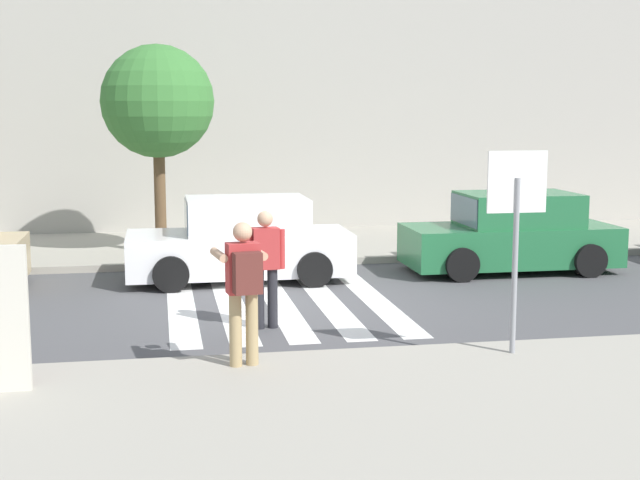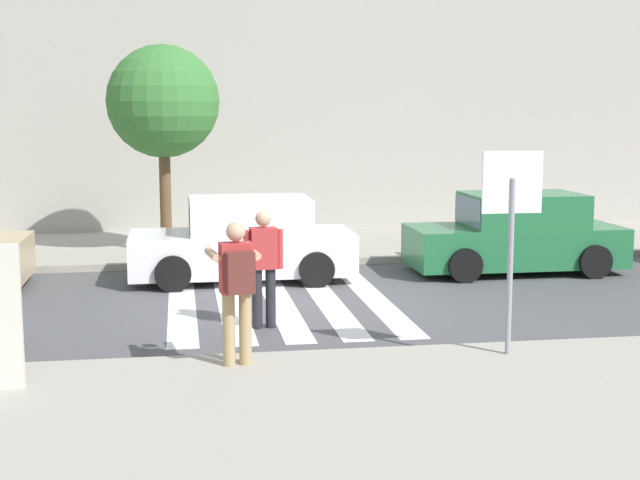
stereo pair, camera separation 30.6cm
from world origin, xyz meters
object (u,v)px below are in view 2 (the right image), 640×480
at_px(stop_sign, 512,207).
at_px(photographer_with_backpack, 237,281).
at_px(parked_car_white, 244,242).
at_px(street_tree_center, 163,102).
at_px(parked_car_green, 516,235).
at_px(pedestrian_crossing, 264,262).

bearing_deg(stop_sign, photographer_with_backpack, 179.75).
height_order(stop_sign, parked_car_white, stop_sign).
height_order(parked_car_white, street_tree_center, street_tree_center).
xyz_separation_m(photographer_with_backpack, street_tree_center, (-0.93, 8.62, 2.13)).
height_order(parked_car_white, parked_car_green, same).
bearing_deg(photographer_with_backpack, street_tree_center, 96.18).
bearing_deg(street_tree_center, photographer_with_backpack, -83.82).
bearing_deg(pedestrian_crossing, photographer_with_backpack, -102.91).
bearing_deg(street_tree_center, stop_sign, -63.55).
xyz_separation_m(parked_car_white, parked_car_green, (5.31, -0.00, 0.00)).
bearing_deg(parked_car_white, stop_sign, -64.87).
bearing_deg(street_tree_center, parked_car_white, -60.58).
relative_size(stop_sign, photographer_with_backpack, 1.47).
bearing_deg(parked_car_green, parked_car_white, 180.00).
bearing_deg(parked_car_green, street_tree_center, 159.08).
relative_size(pedestrian_crossing, street_tree_center, 0.40).
relative_size(pedestrian_crossing, parked_car_white, 0.42).
relative_size(pedestrian_crossing, parked_car_green, 0.42).
xyz_separation_m(photographer_with_backpack, parked_car_green, (5.83, 6.04, -0.44)).
bearing_deg(street_tree_center, pedestrian_crossing, -76.81).
relative_size(photographer_with_backpack, parked_car_green, 0.42).
xyz_separation_m(stop_sign, parked_car_white, (-2.84, 6.05, -1.26)).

